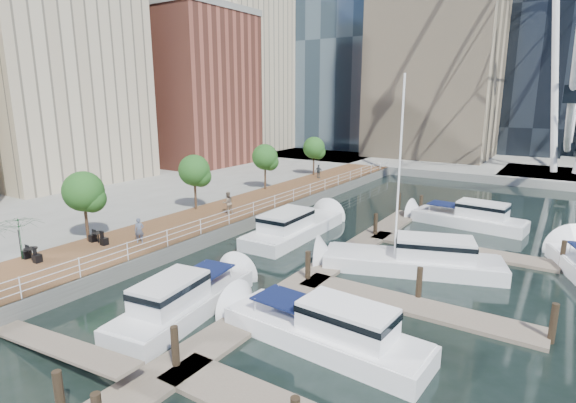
# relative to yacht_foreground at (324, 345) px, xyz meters

# --- Properties ---
(ground) EXTENTS (520.00, 520.00, 0.00)m
(ground) POSITION_rel_yacht_foreground_xyz_m (-6.95, -2.58, 0.00)
(ground) COLOR black
(ground) RESTS_ON ground
(boardwalk) EXTENTS (6.00, 60.00, 1.00)m
(boardwalk) POSITION_rel_yacht_foreground_xyz_m (-15.95, 12.42, 0.50)
(boardwalk) COLOR brown
(boardwalk) RESTS_ON ground
(seawall) EXTENTS (0.25, 60.00, 1.00)m
(seawall) POSITION_rel_yacht_foreground_xyz_m (-12.95, 12.42, 0.50)
(seawall) COLOR #595954
(seawall) RESTS_ON ground
(land_inland) EXTENTS (48.00, 90.00, 1.00)m
(land_inland) POSITION_rel_yacht_foreground_xyz_m (-42.95, 12.42, 0.50)
(land_inland) COLOR gray
(land_inland) RESTS_ON ground
(land_far) EXTENTS (200.00, 114.00, 1.00)m
(land_far) POSITION_rel_yacht_foreground_xyz_m (-6.95, 99.42, 0.50)
(land_far) COLOR gray
(land_far) RESTS_ON ground
(pier) EXTENTS (14.00, 12.00, 1.00)m
(pier) POSITION_rel_yacht_foreground_xyz_m (7.05, 49.42, 0.50)
(pier) COLOR gray
(pier) RESTS_ON ground
(railing) EXTENTS (0.10, 60.00, 1.05)m
(railing) POSITION_rel_yacht_foreground_xyz_m (-13.05, 12.42, 1.52)
(railing) COLOR white
(railing) RESTS_ON boardwalk
(floating_docks) EXTENTS (16.00, 34.00, 2.60)m
(floating_docks) POSITION_rel_yacht_foreground_xyz_m (1.01, 7.40, 0.49)
(floating_docks) COLOR #6D6051
(floating_docks) RESTS_ON ground
(midrise_condos) EXTENTS (19.00, 67.00, 28.00)m
(midrise_condos) POSITION_rel_yacht_foreground_xyz_m (-40.52, 24.24, 13.42)
(midrise_condos) COLOR #BCAD8E
(midrise_condos) RESTS_ON ground
(street_trees) EXTENTS (2.60, 42.60, 4.60)m
(street_trees) POSITION_rel_yacht_foreground_xyz_m (-18.35, 11.42, 4.29)
(street_trees) COLOR #3F2B1C
(street_trees) RESTS_ON ground
(yacht_foreground) EXTENTS (10.02, 3.27, 2.15)m
(yacht_foreground) POSITION_rel_yacht_foreground_xyz_m (0.00, 0.00, 0.00)
(yacht_foreground) COLOR white
(yacht_foreground) RESTS_ON ground
(pedestrian_near) EXTENTS (0.70, 0.69, 1.63)m
(pedestrian_near) POSITION_rel_yacht_foreground_xyz_m (-15.12, 2.97, 1.81)
(pedestrian_near) COLOR #4D5567
(pedestrian_near) RESTS_ON boardwalk
(pedestrian_mid) EXTENTS (1.02, 1.11, 1.84)m
(pedestrian_mid) POSITION_rel_yacht_foreground_xyz_m (-15.06, 11.67, 1.92)
(pedestrian_mid) COLOR #7F6C58
(pedestrian_mid) RESTS_ON boardwalk
(pedestrian_far) EXTENTS (0.93, 0.40, 1.58)m
(pedestrian_far) POSITION_rel_yacht_foreground_xyz_m (-16.85, 29.96, 1.79)
(pedestrian_far) COLOR #32393F
(pedestrian_far) RESTS_ON boardwalk
(moored_yachts) EXTENTS (25.95, 36.84, 11.50)m
(moored_yachts) POSITION_rel_yacht_foreground_xyz_m (0.63, 9.11, 0.00)
(moored_yachts) COLOR silver
(moored_yachts) RESTS_ON ground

